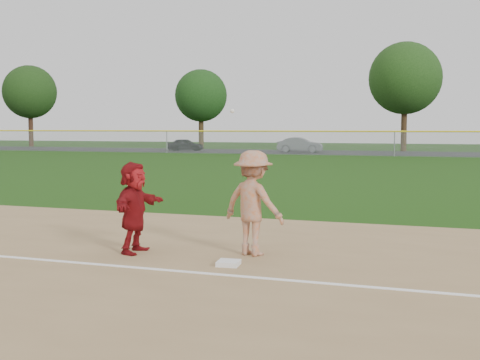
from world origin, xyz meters
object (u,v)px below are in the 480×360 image
(first_base, at_px, (229,263))
(car_left, at_px, (186,145))
(car_mid, at_px, (300,145))
(base_runner, at_px, (134,207))

(first_base, distance_m, car_left, 49.96)
(car_mid, bearing_deg, first_base, -175.24)
(first_base, height_order, base_runner, base_runner)
(first_base, relative_size, car_mid, 0.09)
(first_base, distance_m, car_mid, 46.59)
(base_runner, distance_m, car_left, 48.76)
(base_runner, height_order, car_mid, base_runner)
(first_base, height_order, car_mid, car_mid)
(first_base, xyz_separation_m, car_mid, (-9.33, 45.64, 0.64))
(car_mid, bearing_deg, base_runner, -177.56)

